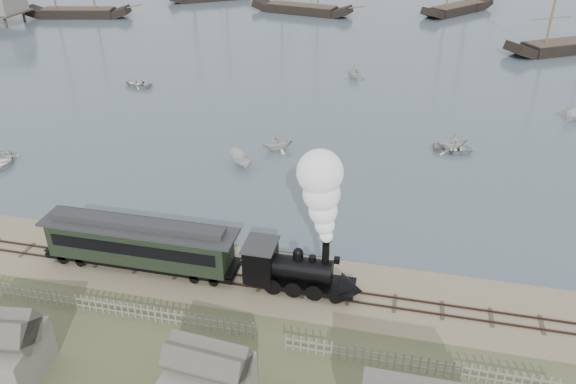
# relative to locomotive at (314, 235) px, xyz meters

# --- Properties ---
(ground) EXTENTS (600.00, 600.00, 0.00)m
(ground) POSITION_rel_locomotive_xyz_m (-5.58, 2.00, -4.54)
(ground) COLOR tan
(ground) RESTS_ON ground
(rail_track) EXTENTS (120.00, 1.80, 0.16)m
(rail_track) POSITION_rel_locomotive_xyz_m (-5.58, 0.00, -4.50)
(rail_track) COLOR #36241D
(rail_track) RESTS_ON ground
(picket_fence_west) EXTENTS (19.00, 0.10, 1.20)m
(picket_fence_west) POSITION_rel_locomotive_xyz_m (-12.08, -5.00, -4.54)
(picket_fence_west) COLOR gray
(picket_fence_west) RESTS_ON ground
(picket_fence_east) EXTENTS (15.00, 0.10, 1.20)m
(picket_fence_east) POSITION_rel_locomotive_xyz_m (6.92, -5.50, -4.54)
(picket_fence_east) COLOR gray
(picket_fence_east) RESTS_ON ground
(shed_left) EXTENTS (5.00, 4.00, 4.10)m
(shed_left) POSITION_rel_locomotive_xyz_m (-15.58, -11.00, -4.54)
(shed_left) COLOR gray
(shed_left) RESTS_ON ground
(locomotive) EXTENTS (7.90, 2.95, 9.85)m
(locomotive) POSITION_rel_locomotive_xyz_m (0.00, 0.00, 0.00)
(locomotive) COLOR black
(locomotive) RESTS_ON ground
(passenger_coach) EXTENTS (13.87, 2.67, 3.37)m
(passenger_coach) POSITION_rel_locomotive_xyz_m (-12.20, 0.00, -2.41)
(passenger_coach) COLOR black
(passenger_coach) RESTS_ON ground
(beached_dinghy) EXTENTS (3.73, 4.33, 0.75)m
(beached_dinghy) POSITION_rel_locomotive_xyz_m (-10.38, 2.73, -4.16)
(beached_dinghy) COLOR silver
(beached_dinghy) RESTS_ON ground
(rowboat_0) EXTENTS (5.01, 4.51, 0.85)m
(rowboat_0) POSITION_rel_locomotive_xyz_m (-32.54, 11.91, -4.05)
(rowboat_0) COLOR silver
(rowboat_0) RESTS_ON harbor_water
(rowboat_1) EXTENTS (3.99, 4.14, 1.67)m
(rowboat_1) POSITION_rel_locomotive_xyz_m (-7.53, 21.02, -3.64)
(rowboat_1) COLOR silver
(rowboat_1) RESTS_ON harbor_water
(rowboat_2) EXTENTS (3.34, 3.29, 1.31)m
(rowboat_2) POSITION_rel_locomotive_xyz_m (-10.19, 16.84, -3.82)
(rowboat_2) COLOR silver
(rowboat_2) RESTS_ON harbor_water
(rowboat_3) EXTENTS (2.94, 4.08, 0.84)m
(rowboat_3) POSITION_rel_locomotive_xyz_m (9.80, 24.51, -4.06)
(rowboat_3) COLOR silver
(rowboat_3) RESTS_ON harbor_water
(rowboat_4) EXTENTS (3.92, 4.11, 1.69)m
(rowboat_4) POSITION_rel_locomotive_xyz_m (9.65, 25.14, -3.63)
(rowboat_4) COLOR silver
(rowboat_4) RESTS_ON harbor_water
(rowboat_6) EXTENTS (3.83, 4.71, 0.86)m
(rowboat_6) POSITION_rel_locomotive_xyz_m (-30.34, 36.23, -4.05)
(rowboat_6) COLOR silver
(rowboat_6) RESTS_ON harbor_water
(rowboat_7) EXTENTS (4.22, 3.97, 1.78)m
(rowboat_7) POSITION_rel_locomotive_xyz_m (-2.93, 46.15, -3.59)
(rowboat_7) COLOR silver
(rowboat_7) RESTS_ON harbor_water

